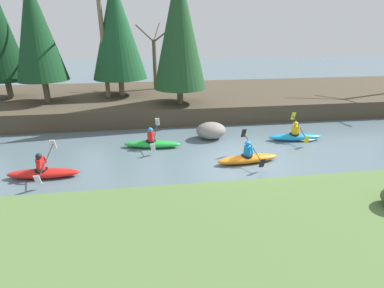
% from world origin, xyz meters
% --- Properties ---
extents(ground_plane, '(90.00, 90.00, 0.00)m').
position_xyz_m(ground_plane, '(0.00, 0.00, 0.00)').
color(ground_plane, slate).
extents(riverbank_near, '(44.00, 5.66, 0.71)m').
position_xyz_m(riverbank_near, '(0.00, -5.68, 0.35)').
color(riverbank_near, '#56753D').
rests_on(riverbank_near, ground).
extents(riverbank_far, '(44.00, 9.51, 1.06)m').
position_xyz_m(riverbank_far, '(0.00, 9.85, 0.53)').
color(riverbank_far, '#473D2D').
rests_on(riverbank_far, ground).
extents(conifer_tree_left, '(2.94, 2.94, 7.11)m').
position_xyz_m(conifer_tree_left, '(-10.10, 8.07, 5.28)').
color(conifer_tree_left, brown).
rests_on(conifer_tree_left, riverbank_far).
extents(conifer_tree_mid_left, '(3.54, 3.54, 7.31)m').
position_xyz_m(conifer_tree_mid_left, '(-5.70, 9.54, 5.28)').
color(conifer_tree_mid_left, '#7A664C').
rests_on(conifer_tree_mid_left, riverbank_far).
extents(conifer_tree_centre, '(3.10, 3.10, 7.65)m').
position_xyz_m(conifer_tree_centre, '(-2.00, 6.62, 5.34)').
color(conifer_tree_centre, brown).
rests_on(conifer_tree_centre, riverbank_far).
extents(bare_tree_upstream, '(4.36, 4.31, 7.98)m').
position_xyz_m(bare_tree_upstream, '(-6.52, 9.11, 4.82)').
color(bare_tree_upstream, '#7A664C').
rests_on(bare_tree_upstream, riverbank_far).
extents(bare_tree_mid_upstream, '(2.62, 2.59, 4.66)m').
position_xyz_m(bare_tree_mid_upstream, '(-3.32, 11.43, 3.27)').
color(bare_tree_mid_upstream, brown).
rests_on(bare_tree_mid_upstream, riverbank_far).
extents(kayaker_lead, '(2.79, 2.07, 1.20)m').
position_xyz_m(kayaker_lead, '(3.52, 2.14, 0.20)').
color(kayaker_lead, '#1993D6').
rests_on(kayaker_lead, ground).
extents(kayaker_middle, '(2.79, 2.07, 1.20)m').
position_xyz_m(kayaker_middle, '(0.18, -0.12, 0.22)').
color(kayaker_middle, orange).
rests_on(kayaker_middle, ground).
extents(kayaker_trailing, '(2.80, 2.07, 1.20)m').
position_xyz_m(kayaker_trailing, '(-3.83, 2.21, 0.22)').
color(kayaker_trailing, green).
rests_on(kayaker_trailing, ground).
extents(kayaker_far_back, '(2.78, 2.07, 1.20)m').
position_xyz_m(kayaker_far_back, '(-8.03, -0.31, 0.22)').
color(kayaker_far_back, red).
rests_on(kayaker_far_back, ground).
extents(boulder_midstream, '(1.53, 1.20, 0.87)m').
position_xyz_m(boulder_midstream, '(-0.80, 3.02, 0.43)').
color(boulder_midstream, gray).
rests_on(boulder_midstream, ground).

